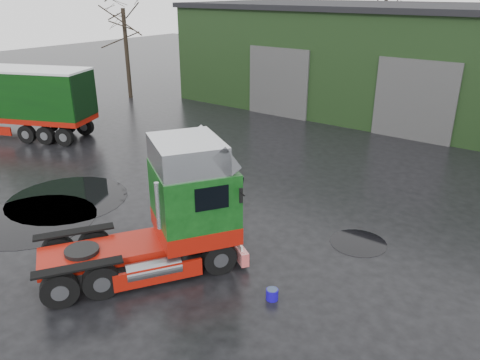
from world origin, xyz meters
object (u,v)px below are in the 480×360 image
hero_tractor (134,210)px  wash_bucket (272,294)px  warehouse (451,62)px  tree_left (125,35)px  tree_back_a (384,20)px

hero_tractor → wash_bucket: bearing=48.7°
warehouse → hero_tractor: warehouse is taller
tree_left → hero_tractor: bearing=-40.4°
wash_bucket → tree_back_a: tree_back_a is taller
warehouse → tree_left: tree_left is taller
hero_tractor → tree_back_a: bearing=132.8°
wash_bucket → tree_back_a: bearing=107.1°
tree_left → wash_bucket: bearing=-33.0°
warehouse → wash_bucket: bearing=-85.6°
warehouse → tree_back_a: 12.90m
warehouse → wash_bucket: (1.66, -21.40, -3.01)m
warehouse → hero_tractor: bearing=-95.1°
wash_bucket → warehouse: bearing=94.4°
hero_tractor → wash_bucket: hero_tractor is taller
hero_tractor → tree_left: (-16.99, 14.47, 2.44)m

